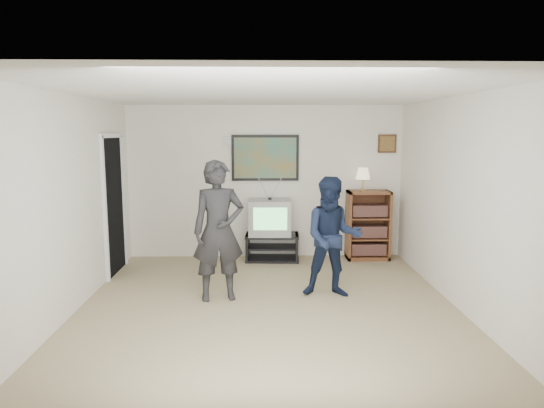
{
  "coord_description": "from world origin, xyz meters",
  "views": [
    {
      "loc": [
        -0.1,
        -5.46,
        2.09
      ],
      "look_at": [
        0.07,
        0.74,
        1.15
      ],
      "focal_mm": 32.0,
      "sensor_mm": 36.0,
      "label": 1
    }
  ],
  "objects_px": {
    "media_stand": "(272,247)",
    "crt_television": "(270,217)",
    "person_tall": "(219,231)",
    "bookshelf": "(368,225)",
    "person_short": "(333,237)"
  },
  "relations": [
    {
      "from": "media_stand",
      "to": "crt_television",
      "type": "bearing_deg",
      "value": -176.92
    },
    {
      "from": "media_stand",
      "to": "person_tall",
      "type": "height_order",
      "value": "person_tall"
    },
    {
      "from": "crt_television",
      "to": "bookshelf",
      "type": "distance_m",
      "value": 1.62
    },
    {
      "from": "media_stand",
      "to": "person_tall",
      "type": "xyz_separation_m",
      "value": [
        -0.71,
        -1.83,
        0.66
      ]
    },
    {
      "from": "bookshelf",
      "to": "person_short",
      "type": "bearing_deg",
      "value": -115.43
    },
    {
      "from": "media_stand",
      "to": "bookshelf",
      "type": "bearing_deg",
      "value": 4.9
    },
    {
      "from": "crt_television",
      "to": "bookshelf",
      "type": "relative_size",
      "value": 0.6
    },
    {
      "from": "media_stand",
      "to": "person_short",
      "type": "distance_m",
      "value": 1.97
    },
    {
      "from": "crt_television",
      "to": "person_tall",
      "type": "xyz_separation_m",
      "value": [
        -0.67,
        -1.83,
        0.16
      ]
    },
    {
      "from": "crt_television",
      "to": "bookshelf",
      "type": "bearing_deg",
      "value": 3.2
    },
    {
      "from": "media_stand",
      "to": "bookshelf",
      "type": "xyz_separation_m",
      "value": [
        1.57,
        0.05,
        0.35
      ]
    },
    {
      "from": "bookshelf",
      "to": "person_tall",
      "type": "height_order",
      "value": "person_tall"
    },
    {
      "from": "media_stand",
      "to": "crt_television",
      "type": "distance_m",
      "value": 0.5
    },
    {
      "from": "media_stand",
      "to": "crt_television",
      "type": "height_order",
      "value": "crt_television"
    },
    {
      "from": "crt_television",
      "to": "bookshelf",
      "type": "height_order",
      "value": "bookshelf"
    }
  ]
}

